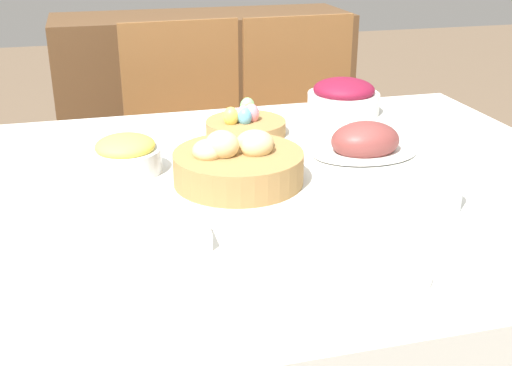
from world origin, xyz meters
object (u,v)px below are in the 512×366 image
Objects in this scene: knife at (437,258)px; butter_dish at (178,238)px; spoon at (453,256)px; bread_basket at (238,164)px; chair_far_center at (191,153)px; beet_salad_bowl at (344,97)px; drinking_cup at (443,190)px; chair_far_right at (307,143)px; ham_platter at (365,143)px; pineapple_bowl at (126,155)px; egg_basket at (246,124)px; dinner_plate at (355,268)px; fork at (268,281)px; sideboard at (205,109)px.

knife is 0.43m from butter_dish.
bread_basket is at bearing 127.00° from spoon.
chair_far_center reaches higher than beet_salad_bowl.
chair_far_right is at bearing 83.76° from drinking_cup.
spoon is (-0.06, -0.50, -0.03)m from ham_platter.
drinking_cup is at bearing -31.38° from pineapple_bowl.
beet_salad_bowl is (0.08, 0.34, 0.02)m from ham_platter.
beet_salad_bowl reaches higher than knife.
chair_far_center reaches higher than spoon.
chair_far_right reaches higher than egg_basket.
bread_basket is at bearing -164.69° from ham_platter.
spoon is (0.03, 0.00, 0.00)m from knife.
ham_platter reaches higher than dinner_plate.
fork is 1.00× the size of spoon.
dinner_plate is at bearing -176.56° from spoon.
chair_far_center is at bearing 80.11° from butter_dish.
ham_platter is 1.07× the size of dinner_plate.
chair_far_center is at bearing -104.07° from sideboard.
egg_basket reaches higher than knife.
beet_salad_bowl is 0.89m from dinner_plate.
beet_salad_bowl is 1.16× the size of fork.
chair_far_center is at bearing 95.37° from knife.
drinking_cup is (0.25, 0.18, 0.03)m from dinner_plate.
chair_far_center is at bearing 105.40° from drinking_cup.
spoon is 0.46m from butter_dish.
spoon is at bearing -99.41° from beet_salad_bowl.
egg_basket is 2.65× the size of drinking_cup.
spoon is at bearing -56.45° from bread_basket.
bread_basket reaches higher than fork.
sideboard reaches higher than dinner_plate.
pineapple_bowl is 0.70m from knife.
chair_far_right is 1.43m from fork.
butter_dish is at bearing -114.59° from egg_basket.
ham_platter is at bearing 49.42° from fork.
chair_far_center is 0.43m from chair_far_right.
knife is (0.46, -0.52, -0.04)m from pineapple_bowl.
fork and knife have the same top height.
butter_dish reaches higher than spoon.
pineapple_bowl is 0.61m from dinner_plate.
chair_far_right reaches higher than beet_salad_bowl.
sideboard is at bearing 93.58° from ham_platter.
egg_basket reaches higher than butter_dish.
chair_far_center is 1.35m from knife.
butter_dish is (-0.16, -0.25, -0.02)m from bread_basket.
knife is (0.01, -2.07, 0.32)m from sideboard.
spoon is (0.32, 0.00, 0.00)m from fork.
ham_platter reaches higher than drinking_cup.
fork is at bearing -155.88° from drinking_cup.
beet_salad_bowl is 0.89m from butter_dish.
chair_far_right is 1.35m from spoon.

